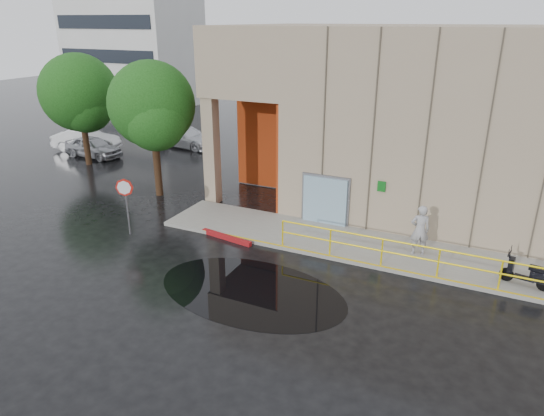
{
  "coord_description": "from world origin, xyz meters",
  "views": [
    {
      "loc": [
        6.33,
        -12.23,
        8.25
      ],
      "look_at": [
        -0.88,
        3.0,
        1.66
      ],
      "focal_mm": 32.0,
      "sensor_mm": 36.0,
      "label": 1
    }
  ],
  "objects_px": {
    "car_a": "(93,147)",
    "stop_sign": "(125,194)",
    "tree_far": "(81,96)",
    "car_c": "(185,137)",
    "person": "(420,230)",
    "car_b": "(86,140)",
    "red_curb": "(226,237)",
    "tree_near": "(153,109)",
    "scooter": "(528,267)"
  },
  "relations": [
    {
      "from": "scooter",
      "to": "tree_far",
      "type": "bearing_deg",
      "value": 179.22
    },
    {
      "from": "car_c",
      "to": "tree_far",
      "type": "relative_size",
      "value": 0.75
    },
    {
      "from": "person",
      "to": "car_a",
      "type": "xyz_separation_m",
      "value": [
        -21.15,
        5.49,
        -0.43
      ]
    },
    {
      "from": "stop_sign",
      "to": "tree_far",
      "type": "height_order",
      "value": "tree_far"
    },
    {
      "from": "red_curb",
      "to": "car_c",
      "type": "relative_size",
      "value": 0.49
    },
    {
      "from": "car_c",
      "to": "tree_far",
      "type": "distance_m",
      "value": 7.55
    },
    {
      "from": "scooter",
      "to": "car_a",
      "type": "bearing_deg",
      "value": 176.53
    },
    {
      "from": "red_curb",
      "to": "tree_far",
      "type": "relative_size",
      "value": 0.37
    },
    {
      "from": "person",
      "to": "car_c",
      "type": "height_order",
      "value": "person"
    },
    {
      "from": "scooter",
      "to": "stop_sign",
      "type": "xyz_separation_m",
      "value": [
        -14.59,
        -2.07,
        0.91
      ]
    },
    {
      "from": "stop_sign",
      "to": "tree_far",
      "type": "bearing_deg",
      "value": 142.16
    },
    {
      "from": "person",
      "to": "tree_near",
      "type": "xyz_separation_m",
      "value": [
        -12.76,
        1.34,
        3.24
      ]
    },
    {
      "from": "car_a",
      "to": "stop_sign",
      "type": "bearing_deg",
      "value": -126.41
    },
    {
      "from": "tree_near",
      "to": "tree_far",
      "type": "relative_size",
      "value": 1.0
    },
    {
      "from": "scooter",
      "to": "person",
      "type": "bearing_deg",
      "value": 177.06
    },
    {
      "from": "tree_near",
      "to": "person",
      "type": "bearing_deg",
      "value": -5.99
    },
    {
      "from": "red_curb",
      "to": "car_a",
      "type": "height_order",
      "value": "car_a"
    },
    {
      "from": "scooter",
      "to": "tree_near",
      "type": "distance_m",
      "value": 16.84
    },
    {
      "from": "person",
      "to": "tree_near",
      "type": "relative_size",
      "value": 0.29
    },
    {
      "from": "person",
      "to": "car_b",
      "type": "relative_size",
      "value": 0.44
    },
    {
      "from": "person",
      "to": "red_curb",
      "type": "xyz_separation_m",
      "value": [
        -7.18,
        -1.68,
        -1.01
      ]
    },
    {
      "from": "red_curb",
      "to": "car_b",
      "type": "bearing_deg",
      "value": 152.06
    },
    {
      "from": "red_curb",
      "to": "tree_near",
      "type": "distance_m",
      "value": 7.64
    },
    {
      "from": "scooter",
      "to": "car_c",
      "type": "distance_m",
      "value": 23.69
    },
    {
      "from": "car_c",
      "to": "tree_far",
      "type": "bearing_deg",
      "value": 161.13
    },
    {
      "from": "person",
      "to": "tree_far",
      "type": "height_order",
      "value": "tree_far"
    },
    {
      "from": "scooter",
      "to": "tree_far",
      "type": "relative_size",
      "value": 0.25
    },
    {
      "from": "stop_sign",
      "to": "red_curb",
      "type": "relative_size",
      "value": 1.0
    },
    {
      "from": "car_a",
      "to": "car_b",
      "type": "xyz_separation_m",
      "value": [
        -1.74,
        1.17,
        0.05
      ]
    },
    {
      "from": "person",
      "to": "scooter",
      "type": "relative_size",
      "value": 1.19
    },
    {
      "from": "car_a",
      "to": "car_c",
      "type": "bearing_deg",
      "value": -35.34
    },
    {
      "from": "car_b",
      "to": "car_c",
      "type": "height_order",
      "value": "car_b"
    },
    {
      "from": "tree_near",
      "to": "car_b",
      "type": "bearing_deg",
      "value": 152.33
    },
    {
      "from": "car_a",
      "to": "car_b",
      "type": "bearing_deg",
      "value": 59.57
    },
    {
      "from": "car_b",
      "to": "tree_far",
      "type": "xyz_separation_m",
      "value": [
        2.82,
        -2.61,
        3.4
      ]
    },
    {
      "from": "stop_sign",
      "to": "tree_far",
      "type": "xyz_separation_m",
      "value": [
        -9.05,
        6.99,
        2.35
      ]
    },
    {
      "from": "stop_sign",
      "to": "tree_far",
      "type": "relative_size",
      "value": 0.37
    },
    {
      "from": "car_a",
      "to": "tree_near",
      "type": "bearing_deg",
      "value": -112.93
    },
    {
      "from": "scooter",
      "to": "car_b",
      "type": "distance_m",
      "value": 27.51
    },
    {
      "from": "person",
      "to": "car_a",
      "type": "height_order",
      "value": "person"
    },
    {
      "from": "car_b",
      "to": "tree_near",
      "type": "bearing_deg",
      "value": -135.95
    },
    {
      "from": "tree_far",
      "to": "car_c",
      "type": "bearing_deg",
      "value": 66.27
    },
    {
      "from": "scooter",
      "to": "car_b",
      "type": "relative_size",
      "value": 0.37
    },
    {
      "from": "car_a",
      "to": "tree_far",
      "type": "distance_m",
      "value": 3.89
    },
    {
      "from": "scooter",
      "to": "tree_near",
      "type": "relative_size",
      "value": 0.24
    },
    {
      "from": "red_curb",
      "to": "tree_far",
      "type": "bearing_deg",
      "value": 156.07
    },
    {
      "from": "person",
      "to": "tree_near",
      "type": "bearing_deg",
      "value": -26.26
    },
    {
      "from": "person",
      "to": "car_b",
      "type": "xyz_separation_m",
      "value": [
        -22.89,
        6.65,
        -0.38
      ]
    },
    {
      "from": "red_curb",
      "to": "tree_far",
      "type": "height_order",
      "value": "tree_far"
    },
    {
      "from": "red_curb",
      "to": "scooter",
      "type": "bearing_deg",
      "value": 4.24
    }
  ]
}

